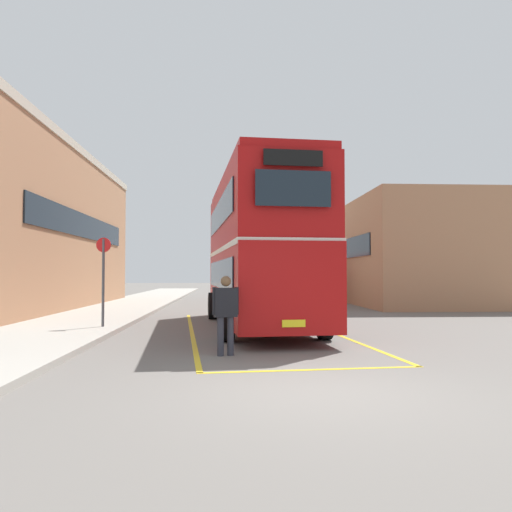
{
  "coord_description": "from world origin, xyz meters",
  "views": [
    {
      "loc": [
        -1.32,
        -7.42,
        1.73
      ],
      "look_at": [
        -0.35,
        10.48,
        2.34
      ],
      "focal_mm": 35.39,
      "sensor_mm": 36.0,
      "label": 1
    }
  ],
  "objects_px": {
    "bus_stop_sign": "(103,273)",
    "double_decker_bus": "(258,249)",
    "pedestrian_boarding": "(226,310)",
    "single_deck_bus": "(282,275)"
  },
  "relations": [
    {
      "from": "bus_stop_sign",
      "to": "double_decker_bus",
      "type": "bearing_deg",
      "value": 9.47
    },
    {
      "from": "pedestrian_boarding",
      "to": "bus_stop_sign",
      "type": "relative_size",
      "value": 0.63
    },
    {
      "from": "single_deck_bus",
      "to": "pedestrian_boarding",
      "type": "relative_size",
      "value": 5.71
    },
    {
      "from": "double_decker_bus",
      "to": "single_deck_bus",
      "type": "height_order",
      "value": "double_decker_bus"
    },
    {
      "from": "double_decker_bus",
      "to": "bus_stop_sign",
      "type": "height_order",
      "value": "double_decker_bus"
    },
    {
      "from": "double_decker_bus",
      "to": "single_deck_bus",
      "type": "bearing_deg",
      "value": 81.42
    },
    {
      "from": "double_decker_bus",
      "to": "pedestrian_boarding",
      "type": "relative_size",
      "value": 6.21
    },
    {
      "from": "single_deck_bus",
      "to": "bus_stop_sign",
      "type": "relative_size",
      "value": 3.59
    },
    {
      "from": "bus_stop_sign",
      "to": "single_deck_bus",
      "type": "bearing_deg",
      "value": 67.86
    },
    {
      "from": "single_deck_bus",
      "to": "bus_stop_sign",
      "type": "bearing_deg",
      "value": -112.14
    }
  ]
}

